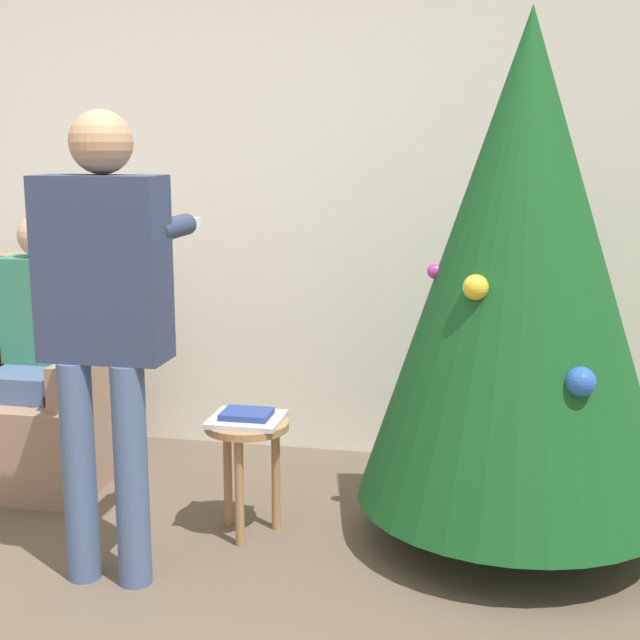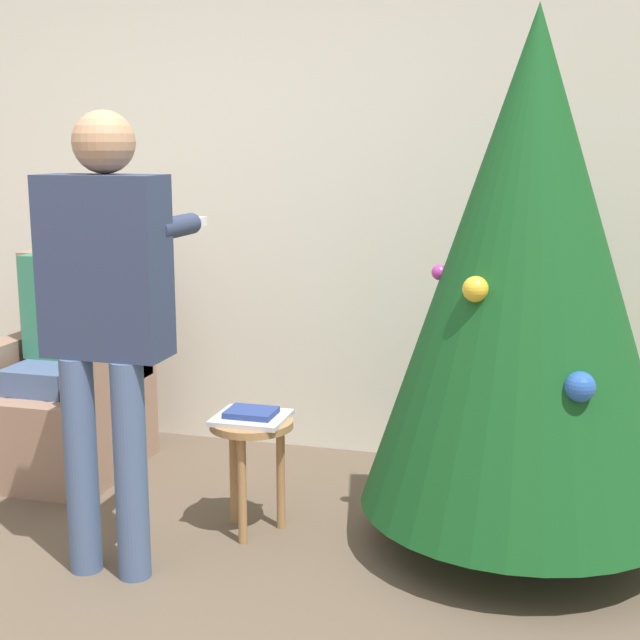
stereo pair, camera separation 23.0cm
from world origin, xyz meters
TOP-DOWN VIEW (x-y plane):
  - wall_back at (0.00, 2.23)m, footprint 8.00×0.06m
  - christmas_tree at (1.32, 1.30)m, footprint 1.24×1.24m
  - armchair at (-0.87, 1.60)m, footprint 0.68×0.74m
  - person_seated at (-0.87, 1.57)m, footprint 0.36×0.46m
  - person_standing at (-0.12, 0.71)m, footprint 0.46×0.57m
  - side_stool at (0.26, 1.14)m, footprint 0.34×0.34m
  - laptop at (0.26, 1.14)m, footprint 0.29×0.26m
  - book at (0.26, 1.14)m, footprint 0.19×0.15m

SIDE VIEW (x-z plane):
  - armchair at x=-0.87m, z-range -0.17..0.86m
  - side_stool at x=0.26m, z-range 0.14..0.62m
  - laptop at x=0.26m, z-range 0.48..0.50m
  - book at x=0.26m, z-range 0.50..0.52m
  - person_seated at x=-0.87m, z-range 0.06..1.31m
  - person_standing at x=-0.12m, z-range 0.17..1.86m
  - christmas_tree at x=1.32m, z-range 0.09..2.15m
  - wall_back at x=0.00m, z-range 0.00..2.70m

